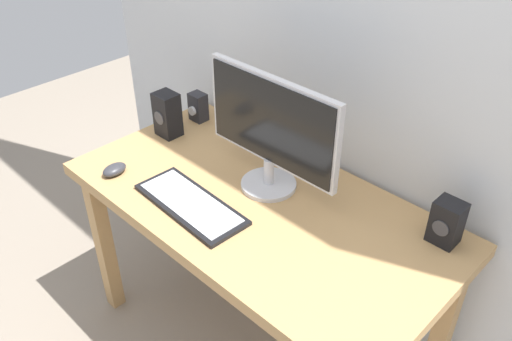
% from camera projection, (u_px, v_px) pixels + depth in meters
% --- Properties ---
extents(desk, '(1.37, 0.71, 0.76)m').
position_uv_depth(desk, '(258.00, 221.00, 1.88)').
color(desk, tan).
rests_on(desk, ground_plane).
extents(monitor, '(0.55, 0.20, 0.42)m').
position_uv_depth(monitor, '(271.00, 130.00, 1.77)').
color(monitor, silver).
rests_on(monitor, desk).
extents(keyboard_primary, '(0.43, 0.19, 0.02)m').
position_uv_depth(keyboard_primary, '(191.00, 204.00, 1.80)').
color(keyboard_primary, black).
rests_on(keyboard_primary, desk).
extents(mouse, '(0.07, 0.10, 0.04)m').
position_uv_depth(mouse, '(114.00, 170.00, 1.95)').
color(mouse, '#333338').
rests_on(mouse, desk).
extents(speaker_right, '(0.09, 0.08, 0.15)m').
position_uv_depth(speaker_right, '(447.00, 222.00, 1.62)').
color(speaker_right, black).
rests_on(speaker_right, desk).
extents(speaker_left, '(0.09, 0.08, 0.18)m').
position_uv_depth(speaker_left, '(167.00, 115.00, 2.14)').
color(speaker_left, black).
rests_on(speaker_left, desk).
extents(audio_controller, '(0.07, 0.07, 0.12)m').
position_uv_depth(audio_controller, '(198.00, 107.00, 2.26)').
color(audio_controller, '#232328').
rests_on(audio_controller, desk).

